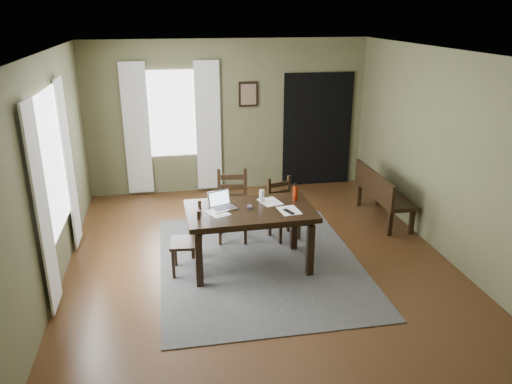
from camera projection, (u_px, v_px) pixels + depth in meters
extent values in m
cube|color=#492C16|center=(260.00, 264.00, 6.61)|extent=(5.00, 6.00, 0.01)
cube|color=brown|center=(229.00, 117.00, 8.91)|extent=(5.00, 0.02, 2.70)
cube|color=brown|center=(344.00, 296.00, 3.37)|extent=(5.00, 0.02, 2.70)
cube|color=brown|center=(47.00, 178.00, 5.72)|extent=(0.02, 6.00, 2.70)
cube|color=brown|center=(447.00, 156.00, 6.56)|extent=(0.02, 6.00, 2.70)
cube|color=white|center=(261.00, 53.00, 5.67)|extent=(5.00, 6.00, 0.02)
cube|color=#454545|center=(260.00, 263.00, 6.61)|extent=(2.60, 3.20, 0.01)
cube|color=black|center=(250.00, 211.00, 6.27)|extent=(1.62, 0.99, 0.06)
cube|color=black|center=(250.00, 215.00, 6.29)|extent=(1.44, 0.82, 0.05)
cube|color=black|center=(199.00, 260.00, 5.94)|extent=(0.09, 0.09, 0.68)
cube|color=black|center=(194.00, 234.00, 6.63)|extent=(0.09, 0.09, 0.68)
cube|color=black|center=(310.00, 250.00, 6.21)|extent=(0.09, 0.09, 0.68)
cube|color=black|center=(294.00, 226.00, 6.89)|extent=(0.09, 0.09, 0.68)
cube|color=black|center=(186.00, 243.00, 6.25)|extent=(0.43, 0.43, 0.04)
cube|color=black|center=(175.00, 252.00, 6.46)|extent=(0.04, 0.04, 0.38)
cube|color=black|center=(200.00, 252.00, 6.48)|extent=(0.04, 0.04, 0.38)
cube|color=black|center=(173.00, 264.00, 6.16)|extent=(0.04, 0.04, 0.38)
cube|color=black|center=(199.00, 263.00, 6.18)|extent=(0.04, 0.04, 0.38)
cube|color=black|center=(200.00, 218.00, 6.33)|extent=(0.05, 0.05, 0.49)
cube|color=black|center=(199.00, 229.00, 6.02)|extent=(0.05, 0.05, 0.49)
cube|color=black|center=(200.00, 233.00, 6.22)|extent=(0.05, 0.29, 0.07)
cube|color=black|center=(200.00, 224.00, 6.17)|extent=(0.05, 0.29, 0.07)
cube|color=black|center=(199.00, 214.00, 6.13)|extent=(0.05, 0.29, 0.07)
cube|color=black|center=(233.00, 210.00, 7.13)|extent=(0.50, 0.50, 0.04)
cube|color=black|center=(220.00, 231.00, 7.03)|extent=(0.05, 0.05, 0.43)
cube|color=black|center=(221.00, 221.00, 7.37)|extent=(0.05, 0.05, 0.43)
cube|color=black|center=(245.00, 230.00, 7.05)|extent=(0.05, 0.05, 0.43)
cube|color=black|center=(245.00, 220.00, 7.38)|extent=(0.05, 0.05, 0.43)
cube|color=black|center=(219.00, 187.00, 7.21)|extent=(0.05, 0.05, 0.55)
cube|color=black|center=(245.00, 187.00, 7.22)|extent=(0.05, 0.05, 0.55)
cube|color=black|center=(232.00, 196.00, 7.27)|extent=(0.33, 0.07, 0.07)
cube|color=black|center=(232.00, 187.00, 7.22)|extent=(0.33, 0.07, 0.07)
cube|color=black|center=(232.00, 177.00, 7.16)|extent=(0.33, 0.07, 0.07)
cube|color=black|center=(285.00, 212.00, 7.20)|extent=(0.48, 0.48, 0.04)
cube|color=black|center=(280.00, 231.00, 7.08)|extent=(0.05, 0.05, 0.37)
cube|color=black|center=(270.00, 224.00, 7.34)|extent=(0.05, 0.05, 0.37)
cube|color=black|center=(299.00, 227.00, 7.21)|extent=(0.05, 0.05, 0.37)
cube|color=black|center=(288.00, 220.00, 7.47)|extent=(0.05, 0.05, 0.37)
cube|color=black|center=(269.00, 195.00, 7.19)|extent=(0.05, 0.05, 0.48)
cube|color=black|center=(289.00, 191.00, 7.33)|extent=(0.05, 0.05, 0.48)
cube|color=black|center=(279.00, 201.00, 7.31)|extent=(0.28, 0.10, 0.06)
cube|color=black|center=(279.00, 193.00, 7.26)|extent=(0.28, 0.10, 0.06)
cube|color=black|center=(279.00, 184.00, 7.22)|extent=(0.28, 0.10, 0.06)
cube|color=black|center=(385.00, 194.00, 7.86)|extent=(0.46, 1.42, 0.06)
cube|color=black|center=(412.00, 222.00, 7.41)|extent=(0.06, 0.06, 0.40)
cube|color=black|center=(390.00, 223.00, 7.35)|extent=(0.06, 0.06, 0.40)
cube|color=black|center=(378.00, 193.00, 8.53)|extent=(0.06, 0.06, 0.40)
cube|color=black|center=(359.00, 195.00, 8.47)|extent=(0.06, 0.06, 0.40)
cube|color=black|center=(374.00, 182.00, 7.76)|extent=(0.05, 1.42, 0.35)
cube|color=#B7B7BC|center=(223.00, 208.00, 6.25)|extent=(0.36, 0.31, 0.02)
cube|color=#B7B7BC|center=(219.00, 198.00, 6.30)|extent=(0.30, 0.16, 0.20)
cube|color=silver|center=(219.00, 198.00, 6.30)|extent=(0.26, 0.14, 0.16)
cube|color=#3F3F42|center=(224.00, 208.00, 6.24)|extent=(0.29, 0.21, 0.00)
cube|color=#3F3F42|center=(250.00, 207.00, 6.27)|extent=(0.08, 0.11, 0.04)
cube|color=black|center=(289.00, 212.00, 6.15)|extent=(0.11, 0.18, 0.02)
cylinder|color=silver|center=(262.00, 196.00, 6.48)|extent=(0.08, 0.08, 0.15)
cylinder|color=#B32A0D|center=(295.00, 193.00, 6.52)|extent=(0.08, 0.08, 0.20)
cylinder|color=black|center=(296.00, 185.00, 6.48)|extent=(0.05, 0.05, 0.03)
cube|color=white|center=(218.00, 213.00, 6.13)|extent=(0.32, 0.35, 0.00)
cube|color=white|center=(289.00, 210.00, 6.20)|extent=(0.28, 0.34, 0.00)
cube|color=white|center=(270.00, 202.00, 6.48)|extent=(0.31, 0.36, 0.00)
cube|color=white|center=(52.00, 164.00, 5.87)|extent=(0.01, 1.30, 1.70)
cube|color=white|center=(172.00, 114.00, 8.68)|extent=(1.00, 0.01, 1.50)
cube|color=silver|center=(42.00, 210.00, 5.21)|extent=(0.03, 0.48, 2.30)
cube|color=silver|center=(69.00, 164.00, 6.72)|extent=(0.03, 0.48, 2.30)
cube|color=silver|center=(137.00, 130.00, 8.63)|extent=(0.44, 0.03, 2.30)
cube|color=silver|center=(208.00, 127.00, 8.84)|extent=(0.44, 0.03, 2.30)
cube|color=black|center=(248.00, 94.00, 8.80)|extent=(0.34, 0.03, 0.44)
cube|color=brown|center=(248.00, 94.00, 8.79)|extent=(0.27, 0.01, 0.36)
cube|color=black|center=(317.00, 130.00, 9.26)|extent=(1.30, 0.03, 2.10)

